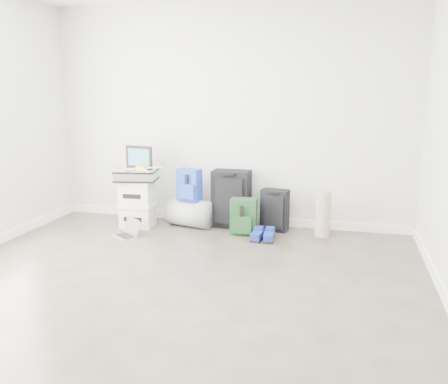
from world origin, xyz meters
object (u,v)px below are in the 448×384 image
(boxes_stack, at_px, (137,203))
(carry_on, at_px, (275,210))
(laptop, at_px, (128,232))
(duffel_bag, at_px, (190,213))
(large_suitcase, at_px, (231,199))
(briefcase, at_px, (136,175))

(boxes_stack, distance_m, carry_on, 1.69)
(carry_on, relative_size, laptop, 1.43)
(duffel_bag, bearing_deg, large_suitcase, 26.21)
(boxes_stack, xyz_separation_m, laptop, (0.06, -0.42, -0.24))
(briefcase, xyz_separation_m, laptop, (0.06, -0.42, -0.60))
(briefcase, relative_size, carry_on, 0.96)
(briefcase, xyz_separation_m, large_suitcase, (1.13, 0.27, -0.29))
(boxes_stack, bearing_deg, briefcase, 0.00)
(briefcase, height_order, duffel_bag, briefcase)
(briefcase, height_order, large_suitcase, briefcase)
(briefcase, bearing_deg, duffel_bag, 4.17)
(carry_on, bearing_deg, duffel_bag, -166.71)
(briefcase, bearing_deg, boxes_stack, 0.00)
(boxes_stack, bearing_deg, laptop, -85.69)
(laptop, bearing_deg, briefcase, 134.00)
(laptop, bearing_deg, boxes_stack, 134.00)
(boxes_stack, bearing_deg, duffel_bag, 10.05)
(large_suitcase, distance_m, laptop, 1.31)
(duffel_bag, relative_size, carry_on, 1.09)
(carry_on, bearing_deg, briefcase, -163.04)
(briefcase, bearing_deg, laptop, -91.57)
(duffel_bag, distance_m, large_suitcase, 0.54)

